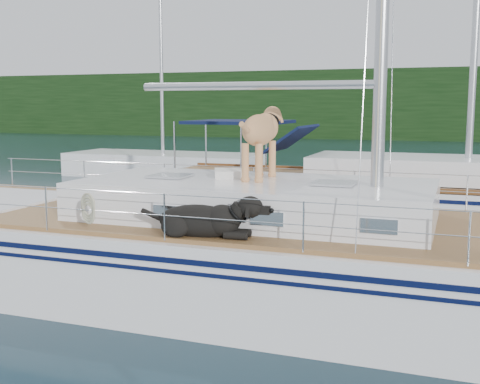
% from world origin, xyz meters
% --- Properties ---
extents(ground, '(120.00, 120.00, 0.00)m').
position_xyz_m(ground, '(0.00, 0.00, 0.00)').
color(ground, black).
rests_on(ground, ground).
extents(tree_line, '(90.00, 3.00, 6.00)m').
position_xyz_m(tree_line, '(0.00, 45.00, 3.00)').
color(tree_line, black).
rests_on(tree_line, ground).
extents(shore_bank, '(92.00, 1.00, 1.20)m').
position_xyz_m(shore_bank, '(0.00, 46.20, 0.60)').
color(shore_bank, '#595147').
rests_on(shore_bank, ground).
extents(main_sailboat, '(12.00, 3.80, 14.01)m').
position_xyz_m(main_sailboat, '(0.10, -0.00, 0.69)').
color(main_sailboat, white).
rests_on(main_sailboat, ground).
extents(neighbor_sailboat, '(11.00, 3.50, 13.30)m').
position_xyz_m(neighbor_sailboat, '(1.56, 6.32, 0.63)').
color(neighbor_sailboat, white).
rests_on(neighbor_sailboat, ground).
extents(bg_boat_west, '(8.00, 3.00, 11.65)m').
position_xyz_m(bg_boat_west, '(-8.00, 14.00, 0.45)').
color(bg_boat_west, white).
rests_on(bg_boat_west, ground).
extents(bg_boat_center, '(7.20, 3.00, 11.65)m').
position_xyz_m(bg_boat_center, '(4.00, 16.00, 0.45)').
color(bg_boat_center, white).
rests_on(bg_boat_center, ground).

